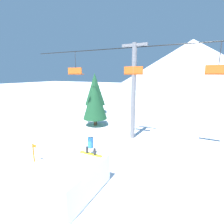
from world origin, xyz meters
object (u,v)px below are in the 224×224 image
Objects in this scene: snow_ramp at (71,178)px; snowboarder at (91,144)px; pine_tree_near at (95,99)px; trail_marker at (34,152)px.

snowboarder is at bearing 74.35° from snow_ramp.
snow_ramp is 0.67× the size of pine_tree_near.
snow_ramp is at bearing -105.65° from snowboarder.
trail_marker is at bearing -179.92° from snowboarder.
trail_marker is at bearing -84.35° from pine_tree_near.
pine_tree_near is (-5.88, 9.85, 0.97)m from snowboarder.
snow_ramp is 2.51× the size of snowboarder.
pine_tree_near is 4.09× the size of trail_marker.
snowboarder reaches higher than snow_ramp.
snowboarder is at bearing 0.08° from trail_marker.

